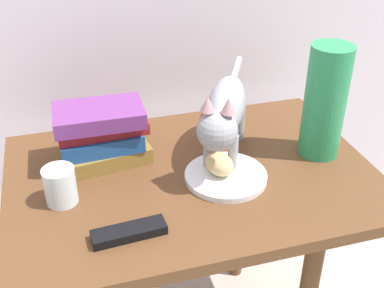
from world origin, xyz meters
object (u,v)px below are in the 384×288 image
Objects in this scene: green_vase at (325,102)px; tv_remote at (129,232)px; side_table at (192,200)px; bread_roll at (219,164)px; cat at (225,111)px; plate at (226,176)px; book_stack at (102,134)px; candle_jar at (60,187)px.

green_vase reaches higher than tv_remote.
tv_remote is at bearing -135.45° from side_table.
tv_remote is at bearing -149.09° from bread_roll.
green_vase reaches higher than bread_roll.
bread_roll is 0.28m from tv_remote.
bread_roll is 0.13m from cat.
bread_roll is 0.18× the size of cat.
plate is 1.29× the size of tv_remote.
book_stack is (-0.25, 0.15, 0.04)m from bread_roll.
bread_roll is 0.29m from book_stack.
cat is 5.14× the size of candle_jar.
side_table is 0.24m from cat.
plate is 0.68× the size of green_vase.
cat reaches higher than candle_jar.
tv_remote is at bearing -160.78° from green_vase.
book_stack reaches higher than bread_roll.
book_stack is (-0.26, 0.16, 0.07)m from plate.
green_vase is 3.35× the size of candle_jar.
book_stack reaches higher than plate.
candle_jar is 0.57× the size of tv_remote.
green_vase reaches higher than cat.
candle_jar reaches higher than plate.
bread_roll is (-0.01, 0.01, 0.03)m from plate.
plate is at bearing -31.26° from book_stack.
cat reaches higher than tv_remote.
book_stack is 1.49× the size of tv_remote.
side_table is 0.27m from tv_remote.
candle_jar is at bearing -177.47° from green_vase.
tv_remote reaches higher than plate.
bread_roll is 0.28× the size of green_vase.
candle_jar is at bearing -127.83° from book_stack.
side_table is 0.33m from candle_jar.
book_stack is 0.18m from candle_jar.
cat is at bearing 170.71° from green_vase.
green_vase is at bearing 2.53° from candle_jar.
tv_remote is at bearing -152.08° from plate.
cat reaches higher than book_stack.
cat is 2.91× the size of tv_remote.
candle_jar is (-0.11, -0.14, -0.04)m from book_stack.
green_vase is 0.65m from candle_jar.
green_vase is (0.28, 0.04, 0.10)m from bread_roll.
green_vase is at bearing 7.73° from bread_roll.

